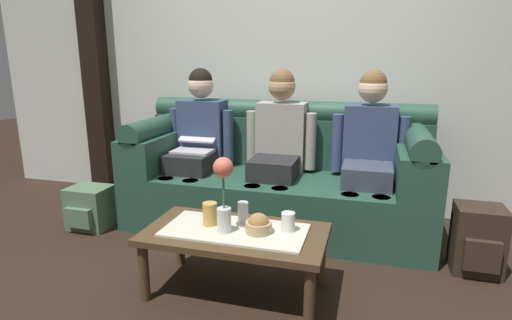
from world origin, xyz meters
TOP-DOWN VIEW (x-y plane):
  - ground_plane at (0.00, 0.00)m, footprint 14.00×14.00m
  - back_wall_patterned at (0.00, 1.70)m, footprint 6.00×0.12m
  - timber_pillar at (-1.90, 1.58)m, footprint 0.20×0.20m
  - couch at (0.00, 1.17)m, footprint 2.29×0.88m
  - person_left at (-0.68, 1.17)m, footprint 0.56×0.67m
  - person_middle at (0.00, 1.17)m, footprint 0.56×0.67m
  - person_right at (0.68, 1.17)m, footprint 0.56×0.67m
  - coffee_table at (0.00, 0.11)m, footprint 1.01×0.53m
  - flower_vase at (-0.04, 0.06)m, footprint 0.11×0.11m
  - snack_bowl at (0.14, 0.10)m, footprint 0.14×0.14m
  - cup_near_left at (-0.16, 0.13)m, footprint 0.08×0.08m
  - cup_near_right at (0.01, 0.22)m, footprint 0.06×0.06m
  - cup_far_center at (0.29, 0.17)m, footprint 0.07×0.07m
  - backpack_right at (1.36, 0.74)m, footprint 0.28×0.30m
  - backpack_left at (-1.39, 0.67)m, footprint 0.31×0.30m

SIDE VIEW (x-z plane):
  - ground_plane at x=0.00m, z-range 0.00..0.00m
  - backpack_left at x=-1.39m, z-range 0.00..0.33m
  - backpack_right at x=1.36m, z-range 0.00..0.42m
  - coffee_table at x=0.00m, z-range 0.14..0.52m
  - couch at x=0.00m, z-range -0.11..0.85m
  - snack_bowl at x=0.14m, z-range 0.36..0.48m
  - cup_far_center at x=0.29m, z-range 0.38..0.49m
  - cup_near_right at x=0.01m, z-range 0.38..0.50m
  - cup_near_left at x=-0.16m, z-range 0.38..0.51m
  - flower_vase at x=-0.04m, z-range 0.42..0.84m
  - person_left at x=-0.68m, z-range 0.05..1.27m
  - person_middle at x=0.00m, z-range 0.05..1.27m
  - person_right at x=0.68m, z-range 0.05..1.27m
  - back_wall_patterned at x=0.00m, z-range 0.00..2.90m
  - timber_pillar at x=-1.90m, z-range 0.00..2.90m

